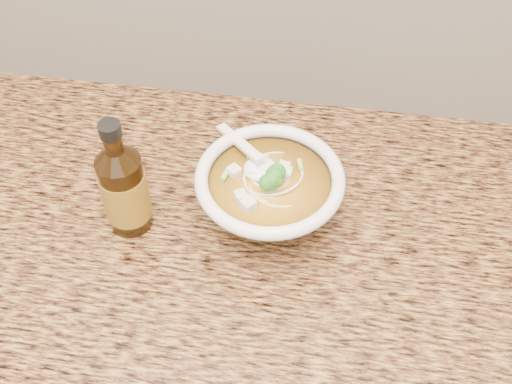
# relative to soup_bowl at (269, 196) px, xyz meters

# --- Properties ---
(cabinet) EXTENTS (4.00, 0.65, 0.86)m
(cabinet) POSITION_rel_soup_bowl_xyz_m (-0.06, -0.04, -0.52)
(cabinet) COLOR #33180F
(cabinet) RESTS_ON ground
(counter_slab) EXTENTS (4.00, 0.68, 0.04)m
(counter_slab) POSITION_rel_soup_bowl_xyz_m (-0.06, -0.04, -0.07)
(counter_slab) COLOR olive
(counter_slab) RESTS_ON cabinet
(soup_bowl) EXTENTS (0.22, 0.22, 0.12)m
(soup_bowl) POSITION_rel_soup_bowl_xyz_m (0.00, 0.00, 0.00)
(soup_bowl) COLOR white
(soup_bowl) RESTS_ON counter_slab
(hot_sauce_bottle) EXTENTS (0.09, 0.09, 0.20)m
(hot_sauce_bottle) POSITION_rel_soup_bowl_xyz_m (-0.21, -0.04, 0.03)
(hot_sauce_bottle) COLOR #381F07
(hot_sauce_bottle) RESTS_ON counter_slab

